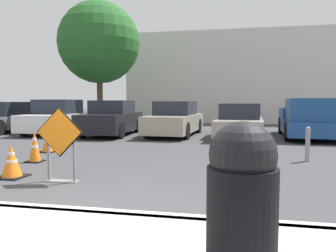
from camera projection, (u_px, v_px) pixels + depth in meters
ground_plane at (189, 137)px, 13.87m from camera, size 96.00×96.00×0.00m
sidewalk_strip at (37, 252)px, 3.07m from camera, size 23.91×2.07×0.14m
curb_lip at (85, 215)px, 4.08m from camera, size 23.91×0.20×0.14m
road_closed_sign at (60, 141)px, 5.97m from camera, size 0.91×0.20×1.38m
traffic_cone_nearest at (12, 162)px, 6.39m from camera, size 0.52×0.52×0.64m
traffic_cone_second at (35, 147)px, 8.04m from camera, size 0.38×0.38×0.77m
traffic_cone_third at (48, 142)px, 9.62m from camera, size 0.46×0.46×0.62m
parked_car_nearest at (5, 118)px, 15.90m from camera, size 1.83×4.58×1.48m
parked_car_second at (58, 118)px, 15.37m from camera, size 2.09×4.51×1.58m
parked_car_third at (112, 119)px, 14.60m from camera, size 1.96×4.47×1.54m
parked_car_fourth at (175, 120)px, 14.47m from camera, size 2.04×4.80×1.50m
parked_car_fifth at (240, 122)px, 13.65m from camera, size 2.07×4.76×1.41m
pickup_truck at (310, 121)px, 13.23m from camera, size 2.34×5.14×1.61m
trash_bin at (242, 194)px, 2.63m from camera, size 0.57×0.57×1.19m
bollard_nearest at (308, 143)px, 8.09m from camera, size 0.12×0.12×0.86m
building_facade_backdrop at (244, 79)px, 24.18m from camera, size 16.56×5.00×6.32m
street_tree_behind_lot at (99, 43)px, 17.96m from camera, size 4.46×4.46×6.95m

